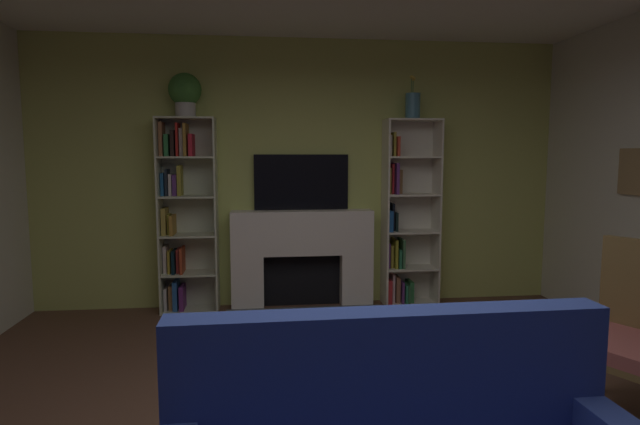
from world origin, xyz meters
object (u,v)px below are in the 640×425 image
(armchair, at_px, (633,331))
(coffee_table, at_px, (368,399))
(bookshelf_left, at_px, (183,214))
(potted_plant, at_px, (185,92))
(bookshelf_right, at_px, (404,221))
(vase_with_flowers, at_px, (413,105))
(tv, at_px, (301,182))
(fireplace, at_px, (302,256))

(armchair, relative_size, coffee_table, 1.14)
(bookshelf_left, height_order, potted_plant, potted_plant)
(potted_plant, relative_size, armchair, 0.40)
(bookshelf_right, bearing_deg, vase_with_flowers, -30.28)
(tv, bearing_deg, coffee_table, -88.17)
(fireplace, bearing_deg, potted_plant, -179.03)
(bookshelf_left, bearing_deg, tv, 3.91)
(fireplace, xyz_separation_m, potted_plant, (-1.15, -0.02, 1.65))
(vase_with_flowers, height_order, armchair, vase_with_flowers)
(tv, height_order, coffee_table, tv)
(fireplace, height_order, tv, tv)
(coffee_table, bearing_deg, potted_plant, 113.33)
(bookshelf_right, distance_m, vase_with_flowers, 1.21)
(vase_with_flowers, relative_size, armchair, 0.41)
(bookshelf_right, xyz_separation_m, vase_with_flowers, (0.06, -0.04, 1.21))
(bookshelf_right, height_order, vase_with_flowers, vase_with_flowers)
(fireplace, relative_size, bookshelf_right, 0.80)
(fireplace, distance_m, potted_plant, 2.01)
(coffee_table, bearing_deg, bookshelf_left, 114.02)
(vase_with_flowers, bearing_deg, bookshelf_right, 149.72)
(bookshelf_left, height_order, vase_with_flowers, vase_with_flowers)
(bookshelf_right, distance_m, armchair, 2.66)
(vase_with_flowers, bearing_deg, tv, 174.03)
(bookshelf_left, xyz_separation_m, coffee_table, (1.30, -2.92, -0.61))
(armchair, distance_m, coffee_table, 1.74)
(potted_plant, height_order, vase_with_flowers, vase_with_flowers)
(potted_plant, bearing_deg, bookshelf_left, 146.95)
(coffee_table, bearing_deg, vase_with_flowers, 69.96)
(potted_plant, height_order, coffee_table, potted_plant)
(tv, bearing_deg, potted_plant, -174.03)
(tv, bearing_deg, bookshelf_left, -176.09)
(bookshelf_right, bearing_deg, bookshelf_left, 179.94)
(bookshelf_left, height_order, coffee_table, bookshelf_left)
(coffee_table, bearing_deg, armchair, 12.36)
(potted_plant, xyz_separation_m, vase_with_flowers, (2.29, 0.00, -0.10))
(bookshelf_right, distance_m, potted_plant, 2.59)
(fireplace, height_order, armchair, armchair)
(bookshelf_right, height_order, coffee_table, bookshelf_right)
(fireplace, relative_size, potted_plant, 3.66)
(armchair, xyz_separation_m, coffee_table, (-1.69, -0.37, -0.15))
(fireplace, distance_m, bookshelf_left, 1.29)
(fireplace, height_order, bookshelf_right, bookshelf_right)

